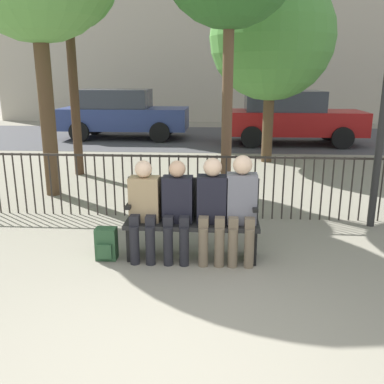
{
  "coord_description": "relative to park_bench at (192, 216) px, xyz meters",
  "views": [
    {
      "loc": [
        0.32,
        -2.64,
        2.08
      ],
      "look_at": [
        0.0,
        2.02,
        0.8
      ],
      "focal_mm": 40.0,
      "sensor_mm": 36.0,
      "label": 1
    }
  ],
  "objects": [
    {
      "name": "seated_person_2",
      "position": [
        0.23,
        -0.13,
        0.18
      ],
      "size": [
        0.34,
        0.39,
        1.2
      ],
      "color": "brown",
      "rests_on": "ground"
    },
    {
      "name": "tree_1",
      "position": [
        1.44,
        5.84,
        2.43
      ],
      "size": [
        2.89,
        2.89,
        4.37
      ],
      "color": "#4C3823",
      "rests_on": "ground"
    },
    {
      "name": "seated_person_0",
      "position": [
        -0.54,
        -0.13,
        0.16
      ],
      "size": [
        0.34,
        0.39,
        1.16
      ],
      "color": "black",
      "rests_on": "ground"
    },
    {
      "name": "parked_car_0",
      "position": [
        -3.03,
        9.57,
        0.36
      ],
      "size": [
        4.2,
        1.94,
        1.62
      ],
      "color": "navy",
      "rests_on": "ground"
    },
    {
      "name": "park_bench",
      "position": [
        0.0,
        0.0,
        0.0
      ],
      "size": [
        1.54,
        0.45,
        0.92
      ],
      "color": "black",
      "rests_on": "ground"
    },
    {
      "name": "parked_car_1",
      "position": [
        2.42,
        8.71,
        0.36
      ],
      "size": [
        4.2,
        1.94,
        1.62
      ],
      "color": "maroon",
      "rests_on": "ground"
    },
    {
      "name": "street_surface",
      "position": [
        0.0,
        9.91,
        -0.48
      ],
      "size": [
        24.0,
        6.0,
        0.01
      ],
      "color": "#3D3D3F",
      "rests_on": "ground"
    },
    {
      "name": "ground_plane",
      "position": [
        0.0,
        -2.09,
        -0.49
      ],
      "size": [
        80.0,
        80.0,
        0.0
      ],
      "primitive_type": "plane",
      "color": "gray"
    },
    {
      "name": "backpack",
      "position": [
        -0.99,
        -0.19,
        -0.3
      ],
      "size": [
        0.24,
        0.2,
        0.38
      ],
      "color": "#284C2D",
      "rests_on": "ground"
    },
    {
      "name": "seated_person_1",
      "position": [
        -0.16,
        -0.13,
        0.16
      ],
      "size": [
        0.34,
        0.39,
        1.16
      ],
      "color": "black",
      "rests_on": "ground"
    },
    {
      "name": "fence_railing",
      "position": [
        -0.02,
        1.41,
        0.07
      ],
      "size": [
        9.01,
        0.03,
        0.95
      ],
      "color": "#2D2823",
      "rests_on": "ground"
    },
    {
      "name": "seated_person_3",
      "position": [
        0.56,
        -0.13,
        0.2
      ],
      "size": [
        0.34,
        0.39,
        1.23
      ],
      "color": "brown",
      "rests_on": "ground"
    }
  ]
}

